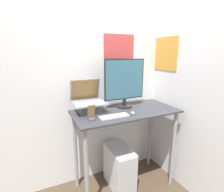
# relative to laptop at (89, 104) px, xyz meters

# --- Properties ---
(wall_back) EXTENTS (6.00, 0.06, 2.60)m
(wall_back) POSITION_rel_laptop_xyz_m (0.37, 0.24, 0.26)
(wall_back) COLOR silver
(wall_back) RESTS_ON ground_plane
(wall_side_right) EXTENTS (0.06, 6.00, 2.60)m
(wall_side_right) POSITION_rel_laptop_xyz_m (1.03, -0.39, 0.26)
(wall_side_right) COLOR silver
(wall_side_right) RESTS_ON ground_plane
(desk) EXTENTS (1.14, 0.55, 0.95)m
(desk) POSITION_rel_laptop_xyz_m (0.37, -0.12, -0.26)
(desk) COLOR #333338
(desk) RESTS_ON ground_plane
(laptop) EXTENTS (0.32, 0.30, 0.34)m
(laptop) POSITION_rel_laptop_xyz_m (0.00, 0.00, 0.00)
(laptop) COLOR #4C4C51
(laptop) RESTS_ON desk
(monitor) EXTENTS (0.49, 0.18, 0.55)m
(monitor) POSITION_rel_laptop_xyz_m (0.43, 0.00, 0.19)
(monitor) COLOR black
(monitor) RESTS_ON desk
(keyboard) EXTENTS (0.29, 0.09, 0.02)m
(keyboard) POSITION_rel_laptop_xyz_m (0.18, -0.25, -0.08)
(keyboard) COLOR silver
(keyboard) RESTS_ON desk
(mouse) EXTENTS (0.03, 0.05, 0.02)m
(mouse) POSITION_rel_laptop_xyz_m (0.39, -0.25, -0.08)
(mouse) COLOR white
(mouse) RESTS_ON desk
(cell_phone) EXTENTS (0.07, 0.06, 0.15)m
(cell_phone) POSITION_rel_laptop_xyz_m (-0.05, -0.23, -0.04)
(cell_phone) COLOR #4C4C51
(cell_phone) RESTS_ON desk
(computer_tower) EXTENTS (0.24, 0.43, 0.49)m
(computer_tower) POSITION_rel_laptop_xyz_m (0.32, -0.10, -0.80)
(computer_tower) COLOR silver
(computer_tower) RESTS_ON ground_plane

